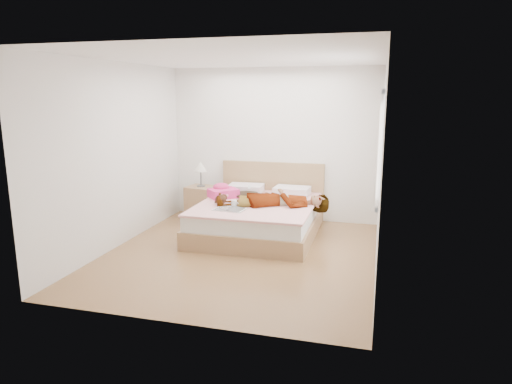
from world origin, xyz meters
TOP-DOWN VIEW (x-y plane):
  - ground at (0.00, 0.00)m, footprint 4.00×4.00m
  - woman at (0.26, 0.90)m, footprint 1.83×1.07m
  - hair at (-0.31, 1.35)m, footprint 0.50×0.56m
  - phone at (-0.24, 1.30)m, footprint 0.06×0.09m
  - room_shell at (1.77, 0.30)m, footprint 4.00×4.00m
  - bed at (0.00, 1.04)m, footprint 1.80×2.08m
  - towel at (-0.65, 1.17)m, footprint 0.56×0.55m
  - magazine at (-0.28, 0.42)m, footprint 0.48×0.34m
  - coffee_mug at (-0.27, 0.60)m, footprint 0.13×0.11m
  - plush_toy at (-0.51, 0.73)m, footprint 0.19×0.27m
  - nightstand at (-1.20, 1.62)m, footprint 0.53×0.49m

SIDE VIEW (x-z plane):
  - ground at x=0.00m, z-range 0.00..0.00m
  - bed at x=0.00m, z-range -0.22..0.78m
  - nightstand at x=-1.20m, z-range -0.17..0.84m
  - magazine at x=-0.28m, z-range 0.51..0.53m
  - hair at x=-0.31m, z-range 0.51..0.58m
  - coffee_mug at x=-0.27m, z-range 0.51..0.61m
  - plush_toy at x=-0.51m, z-range 0.51..0.66m
  - towel at x=-0.65m, z-range 0.49..0.72m
  - woman at x=0.26m, z-range 0.51..0.75m
  - phone at x=-0.24m, z-range 0.65..0.69m
  - room_shell at x=1.77m, z-range -0.50..3.50m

